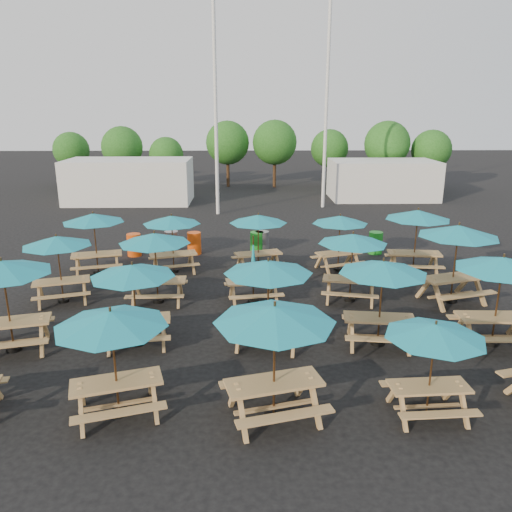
{
  "coord_description": "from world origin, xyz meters",
  "views": [
    {
      "loc": [
        -0.33,
        -14.98,
        6.0
      ],
      "look_at": [
        0.0,
        1.5,
        1.1
      ],
      "focal_mm": 35.0,
      "sensor_mm": 36.0,
      "label": 1
    }
  ],
  "objects_px": {
    "picnic_unit_19": "(418,218)",
    "picnic_unit_12": "(435,335)",
    "picnic_unit_2": "(57,244)",
    "picnic_unit_8": "(275,320)",
    "picnic_unit_1": "(2,272)",
    "picnic_unit_10": "(253,275)",
    "waste_bin_4": "(262,242)",
    "picnic_unit_7": "(172,223)",
    "picnic_unit_6": "(155,242)",
    "picnic_unit_9": "(268,272)",
    "picnic_unit_4": "(111,324)",
    "picnic_unit_5": "(133,275)",
    "picnic_unit_11": "(258,222)",
    "waste_bin_2": "(194,243)",
    "waste_bin_1": "(172,242)",
    "waste_bin_3": "(257,243)",
    "picnic_unit_3": "(93,221)",
    "picnic_unit_14": "(353,242)",
    "picnic_unit_13": "(383,271)",
    "picnic_unit_17": "(502,268)",
    "waste_bin_5": "(375,243)",
    "picnic_unit_18": "(458,235)",
    "waste_bin_0": "(134,245)",
    "picnic_unit_15": "(340,222)"
  },
  "relations": [
    {
      "from": "picnic_unit_3",
      "to": "picnic_unit_7",
      "type": "relative_size",
      "value": 1.02
    },
    {
      "from": "picnic_unit_9",
      "to": "picnic_unit_17",
      "type": "bearing_deg",
      "value": 9.56
    },
    {
      "from": "picnic_unit_13",
      "to": "picnic_unit_17",
      "type": "relative_size",
      "value": 1.03
    },
    {
      "from": "picnic_unit_9",
      "to": "picnic_unit_19",
      "type": "distance_m",
      "value": 8.2
    },
    {
      "from": "picnic_unit_5",
      "to": "waste_bin_2",
      "type": "height_order",
      "value": "picnic_unit_5"
    },
    {
      "from": "picnic_unit_7",
      "to": "picnic_unit_13",
      "type": "bearing_deg",
      "value": -61.48
    },
    {
      "from": "picnic_unit_13",
      "to": "picnic_unit_1",
      "type": "bearing_deg",
      "value": -171.71
    },
    {
      "from": "picnic_unit_17",
      "to": "picnic_unit_8",
      "type": "bearing_deg",
      "value": -150.22
    },
    {
      "from": "picnic_unit_5",
      "to": "picnic_unit_14",
      "type": "xyz_separation_m",
      "value": [
        6.22,
        3.02,
        0.01
      ]
    },
    {
      "from": "picnic_unit_11",
      "to": "picnic_unit_12",
      "type": "distance_m",
      "value": 9.91
    },
    {
      "from": "picnic_unit_6",
      "to": "picnic_unit_9",
      "type": "relative_size",
      "value": 0.87
    },
    {
      "from": "picnic_unit_4",
      "to": "waste_bin_1",
      "type": "height_order",
      "value": "picnic_unit_4"
    },
    {
      "from": "picnic_unit_2",
      "to": "picnic_unit_3",
      "type": "xyz_separation_m",
      "value": [
        0.3,
        2.91,
        0.1
      ]
    },
    {
      "from": "picnic_unit_1",
      "to": "picnic_unit_12",
      "type": "height_order",
      "value": "picnic_unit_1"
    },
    {
      "from": "picnic_unit_2",
      "to": "picnic_unit_7",
      "type": "relative_size",
      "value": 1.0
    },
    {
      "from": "picnic_unit_3",
      "to": "waste_bin_5",
      "type": "bearing_deg",
      "value": -1.56
    },
    {
      "from": "picnic_unit_7",
      "to": "picnic_unit_19",
      "type": "distance_m",
      "value": 9.06
    },
    {
      "from": "picnic_unit_8",
      "to": "picnic_unit_11",
      "type": "bearing_deg",
      "value": 75.49
    },
    {
      "from": "picnic_unit_7",
      "to": "waste_bin_5",
      "type": "height_order",
      "value": "picnic_unit_7"
    },
    {
      "from": "waste_bin_3",
      "to": "picnic_unit_3",
      "type": "bearing_deg",
      "value": -157.17
    },
    {
      "from": "waste_bin_0",
      "to": "picnic_unit_11",
      "type": "bearing_deg",
      "value": -23.27
    },
    {
      "from": "picnic_unit_7",
      "to": "waste_bin_2",
      "type": "relative_size",
      "value": 2.84
    },
    {
      "from": "picnic_unit_7",
      "to": "picnic_unit_13",
      "type": "relative_size",
      "value": 1.06
    },
    {
      "from": "picnic_unit_10",
      "to": "waste_bin_4",
      "type": "relative_size",
      "value": 2.34
    },
    {
      "from": "picnic_unit_12",
      "to": "picnic_unit_4",
      "type": "bearing_deg",
      "value": 175.37
    },
    {
      "from": "picnic_unit_6",
      "to": "waste_bin_4",
      "type": "distance_m",
      "value": 6.85
    },
    {
      "from": "picnic_unit_6",
      "to": "picnic_unit_11",
      "type": "xyz_separation_m",
      "value": [
        3.3,
        3.1,
        -0.07
      ]
    },
    {
      "from": "picnic_unit_1",
      "to": "picnic_unit_5",
      "type": "bearing_deg",
      "value": -9.73
    },
    {
      "from": "picnic_unit_18",
      "to": "waste_bin_0",
      "type": "xyz_separation_m",
      "value": [
        -11.3,
        5.49,
        -1.76
      ]
    },
    {
      "from": "picnic_unit_3",
      "to": "waste_bin_3",
      "type": "relative_size",
      "value": 2.9
    },
    {
      "from": "waste_bin_4",
      "to": "picnic_unit_13",
      "type": "bearing_deg",
      "value": -72.43
    },
    {
      "from": "picnic_unit_2",
      "to": "picnic_unit_5",
      "type": "distance_m",
      "value": 4.33
    },
    {
      "from": "picnic_unit_17",
      "to": "picnic_unit_9",
      "type": "bearing_deg",
      "value": -178.82
    },
    {
      "from": "waste_bin_4",
      "to": "picnic_unit_7",
      "type": "bearing_deg",
      "value": -142.99
    },
    {
      "from": "picnic_unit_19",
      "to": "picnic_unit_4",
      "type": "bearing_deg",
      "value": -128.06
    },
    {
      "from": "picnic_unit_5",
      "to": "picnic_unit_19",
      "type": "distance_m",
      "value": 10.84
    },
    {
      "from": "picnic_unit_1",
      "to": "picnic_unit_11",
      "type": "relative_size",
      "value": 1.08
    },
    {
      "from": "picnic_unit_4",
      "to": "picnic_unit_5",
      "type": "xyz_separation_m",
      "value": [
        -0.26,
        3.12,
        -0.05
      ]
    },
    {
      "from": "picnic_unit_18",
      "to": "waste_bin_0",
      "type": "distance_m",
      "value": 12.69
    },
    {
      "from": "picnic_unit_12",
      "to": "picnic_unit_14",
      "type": "relative_size",
      "value": 0.8
    },
    {
      "from": "picnic_unit_19",
      "to": "picnic_unit_12",
      "type": "bearing_deg",
      "value": -99.3
    },
    {
      "from": "picnic_unit_1",
      "to": "picnic_unit_2",
      "type": "bearing_deg",
      "value": 73.83
    },
    {
      "from": "picnic_unit_12",
      "to": "picnic_unit_6",
      "type": "bearing_deg",
      "value": 132.76
    },
    {
      "from": "picnic_unit_2",
      "to": "picnic_unit_15",
      "type": "relative_size",
      "value": 1.0
    },
    {
      "from": "picnic_unit_18",
      "to": "picnic_unit_7",
      "type": "bearing_deg",
      "value": 144.14
    },
    {
      "from": "picnic_unit_1",
      "to": "picnic_unit_10",
      "type": "height_order",
      "value": "picnic_unit_1"
    },
    {
      "from": "picnic_unit_3",
      "to": "picnic_unit_8",
      "type": "height_order",
      "value": "picnic_unit_8"
    },
    {
      "from": "picnic_unit_13",
      "to": "picnic_unit_14",
      "type": "bearing_deg",
      "value": 99.47
    },
    {
      "from": "picnic_unit_2",
      "to": "picnic_unit_8",
      "type": "distance_m",
      "value": 9.08
    },
    {
      "from": "picnic_unit_3",
      "to": "picnic_unit_14",
      "type": "xyz_separation_m",
      "value": [
        8.96,
        -2.99,
        -0.06
      ]
    }
  ]
}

